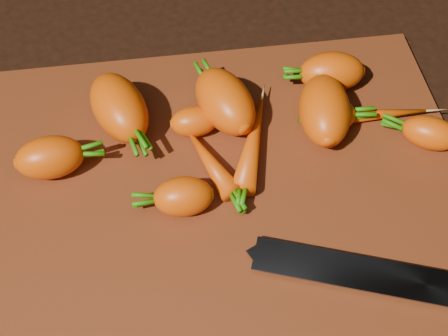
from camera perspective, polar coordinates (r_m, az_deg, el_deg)
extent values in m
cube|color=black|center=(0.64, 0.12, -2.58)|extent=(2.00, 2.00, 0.01)
cube|color=#56240F|center=(0.64, 0.12, -2.02)|extent=(0.50, 0.40, 0.01)
ellipsoid|color=#E14F0B|center=(0.65, -15.64, 0.92)|extent=(0.07, 0.05, 0.04)
ellipsoid|color=#E14F0B|center=(0.60, -3.74, -2.62)|extent=(0.06, 0.04, 0.04)
ellipsoid|color=#E14F0B|center=(0.67, -9.57, 5.50)|extent=(0.08, 0.11, 0.05)
ellipsoid|color=#E14F0B|center=(0.67, 0.09, 6.12)|extent=(0.08, 0.11, 0.05)
ellipsoid|color=#E14F0B|center=(0.72, 9.81, 8.64)|extent=(0.08, 0.05, 0.05)
ellipsoid|color=#E14F0B|center=(0.66, -2.76, 4.26)|extent=(0.05, 0.03, 0.03)
ellipsoid|color=#E14F0B|center=(0.69, 18.35, 3.05)|extent=(0.07, 0.06, 0.04)
ellipsoid|color=#E14F0B|center=(0.65, 2.64, 2.33)|extent=(0.06, 0.12, 0.03)
ellipsoid|color=#E14F0B|center=(0.70, 13.36, 4.77)|extent=(0.12, 0.03, 0.02)
ellipsoid|color=#E14F0B|center=(0.63, -1.31, 0.56)|extent=(0.06, 0.09, 0.02)
ellipsoid|color=#E14F0B|center=(0.67, 9.54, 4.75)|extent=(0.06, 0.04, 0.04)
ellipsoid|color=#E14F0B|center=(0.67, 9.17, 5.24)|extent=(0.07, 0.10, 0.05)
cube|color=gray|center=(0.58, 2.79, -7.74)|extent=(0.20, 0.10, 0.00)
cube|color=gray|center=(0.58, 12.91, -9.41)|extent=(0.02, 0.03, 0.01)
cube|color=black|center=(0.60, 18.80, -10.25)|extent=(0.11, 0.06, 0.02)
cylinder|color=#B2B2B7|center=(0.59, 17.40, -9.68)|extent=(0.01, 0.01, 0.00)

